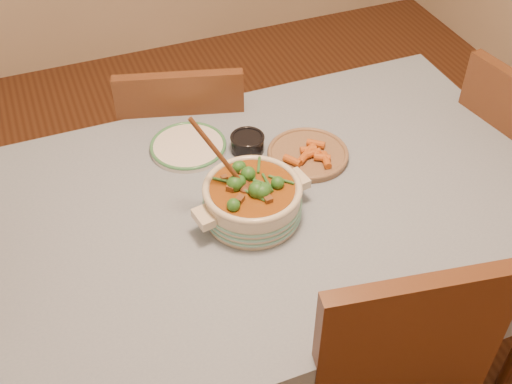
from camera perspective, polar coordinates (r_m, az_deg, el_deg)
floor at (r=2.41m, az=0.95°, el=-13.98°), size 4.50×4.50×0.00m
dining_table at (r=1.89m, az=1.18°, el=-2.87°), size 1.68×1.08×0.76m
stew_casserole at (r=1.74m, az=-0.34°, el=-0.51°), size 0.35×0.30×0.32m
white_plate at (r=2.01m, az=-6.04°, el=4.07°), size 0.25×0.25×0.02m
condiment_bowl at (r=1.98m, az=-0.77°, el=4.44°), size 0.13×0.13×0.06m
fried_plate at (r=1.97m, az=4.64°, el=3.48°), size 0.30×0.30×0.04m
chair_far at (r=2.41m, az=-6.27°, el=3.83°), size 0.52×0.52×0.90m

